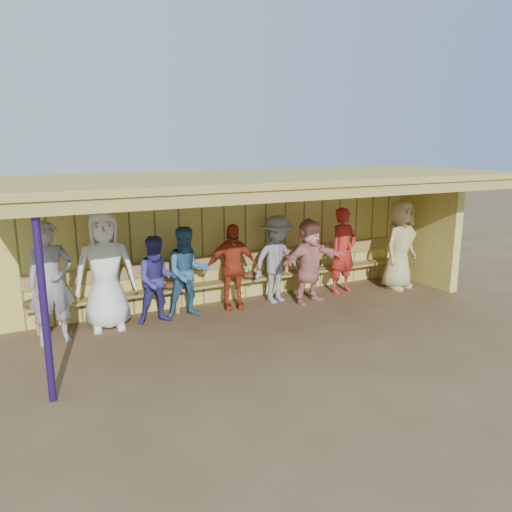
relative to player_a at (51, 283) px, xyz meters
The scene contains 13 objects.
ground 3.55m from the player_a, ahead, with size 90.00×90.00×0.00m, color brown.
player_a is the anchor object (origin of this frame).
player_b 0.88m from the player_a, 16.17° to the left, with size 0.97×0.63×1.98m, color white.
player_c 1.69m from the player_a, ahead, with size 0.73×0.57×1.50m, color navy.
player_d 3.12m from the player_a, ahead, with size 0.93×0.39×1.59m, color #AE351B.
player_e 4.04m from the player_a, ahead, with size 1.09×0.62×1.68m, color gray.
player_f 4.58m from the player_a, ahead, with size 1.51×0.48×1.63m, color tan.
player_g 5.55m from the player_a, ahead, with size 0.64×0.42×1.75m, color red.
player_h 6.77m from the player_a, ahead, with size 0.91×0.59×1.87m, color tan.
player_extra 2.23m from the player_a, ahead, with size 0.78×0.61×1.61m, color #33628C.
dugout_structure 3.85m from the player_a, ahead, with size 8.80×3.20×2.50m.
bench 3.46m from the player_a, 10.17° to the left, with size 7.60×0.34×0.93m.
dugout_equipment 2.73m from the player_a, 10.25° to the left, with size 7.52×0.62×0.80m.
Camera 1 is at (-3.87, -7.34, 3.01)m, focal length 35.00 mm.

